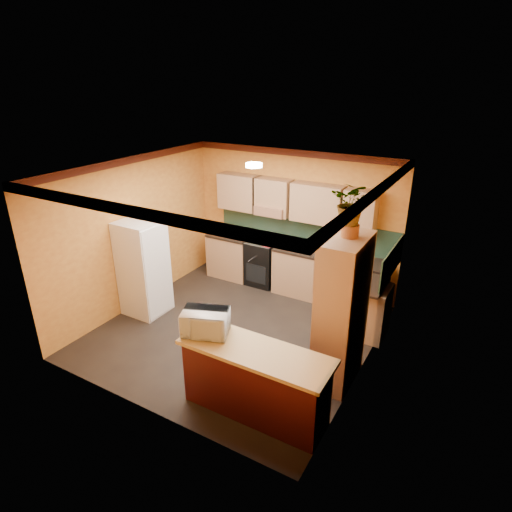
# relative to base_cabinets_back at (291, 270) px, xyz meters

# --- Properties ---
(room_shell) EXTENTS (4.24, 4.24, 2.72)m
(room_shell) POSITION_rel_base_cabinets_back_xyz_m (-0.12, -1.52, 1.65)
(room_shell) COLOR black
(room_shell) RESTS_ON ground
(base_cabinets_back) EXTENTS (3.65, 0.60, 0.88)m
(base_cabinets_back) POSITION_rel_base_cabinets_back_xyz_m (0.00, 0.00, 0.00)
(base_cabinets_back) COLOR tan
(base_cabinets_back) RESTS_ON ground
(countertop_back) EXTENTS (3.65, 0.62, 0.04)m
(countertop_back) POSITION_rel_base_cabinets_back_xyz_m (0.00, -0.00, 0.46)
(countertop_back) COLOR black
(countertop_back) RESTS_ON base_cabinets_back
(stove) EXTENTS (0.58, 0.58, 0.91)m
(stove) POSITION_rel_base_cabinets_back_xyz_m (-0.62, -0.00, 0.02)
(stove) COLOR black
(stove) RESTS_ON ground
(kettle) EXTENTS (0.20, 0.20, 0.18)m
(kettle) POSITION_rel_base_cabinets_back_xyz_m (-0.53, -0.05, 0.56)
(kettle) COLOR #BA0C12
(kettle) RESTS_ON stove
(sink) EXTENTS (0.48, 0.40, 0.03)m
(sink) POSITION_rel_base_cabinets_back_xyz_m (0.77, 0.00, 0.50)
(sink) COLOR silver
(sink) RESTS_ON countertop_back
(base_cabinets_right) EXTENTS (0.60, 0.80, 0.88)m
(base_cabinets_right) POSITION_rel_base_cabinets_back_xyz_m (1.66, -0.81, 0.00)
(base_cabinets_right) COLOR tan
(base_cabinets_right) RESTS_ON ground
(countertop_right) EXTENTS (0.62, 0.80, 0.04)m
(countertop_right) POSITION_rel_base_cabinets_back_xyz_m (1.66, -0.81, 0.46)
(countertop_right) COLOR black
(countertop_right) RESTS_ON base_cabinets_right
(fridge) EXTENTS (0.68, 0.66, 1.70)m
(fridge) POSITION_rel_base_cabinets_back_xyz_m (-1.89, -2.02, 0.41)
(fridge) COLOR white
(fridge) RESTS_ON ground
(pantry) EXTENTS (0.48, 0.90, 2.10)m
(pantry) POSITION_rel_base_cabinets_back_xyz_m (1.71, -2.09, 0.61)
(pantry) COLOR tan
(pantry) RESTS_ON ground
(fern_pot) EXTENTS (0.22, 0.22, 0.16)m
(fern_pot) POSITION_rel_base_cabinets_back_xyz_m (1.71, -2.04, 1.74)
(fern_pot) COLOR #995125
(fern_pot) RESTS_ON pantry
(fern) EXTENTS (0.50, 0.44, 0.53)m
(fern) POSITION_rel_base_cabinets_back_xyz_m (1.71, -2.04, 2.09)
(fern) COLOR tan
(fern) RESTS_ON fern_pot
(breakfast_bar) EXTENTS (1.80, 0.55, 0.88)m
(breakfast_bar) POSITION_rel_base_cabinets_back_xyz_m (1.06, -3.23, 0.00)
(breakfast_bar) COLOR #440F11
(breakfast_bar) RESTS_ON ground
(bar_top) EXTENTS (1.90, 0.65, 0.05)m
(bar_top) POSITION_rel_base_cabinets_back_xyz_m (1.06, -3.23, 0.47)
(bar_top) COLOR tan
(bar_top) RESTS_ON breakfast_bar
(microwave) EXTENTS (0.67, 0.57, 0.32)m
(microwave) POSITION_rel_base_cabinets_back_xyz_m (0.34, -3.23, 0.65)
(microwave) COLOR white
(microwave) RESTS_ON bar_top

